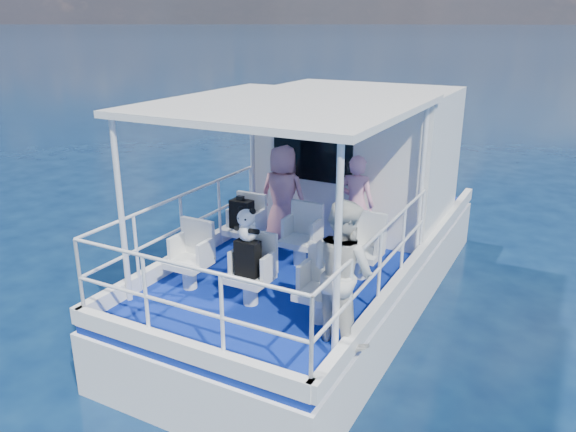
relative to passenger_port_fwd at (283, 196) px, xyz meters
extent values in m
plane|color=#081A3B|center=(0.58, -0.78, -1.65)|extent=(2000.00, 2000.00, 0.00)
cube|color=white|center=(0.58, 0.22, -1.65)|extent=(3.00, 7.00, 1.60)
cube|color=navy|center=(0.58, 0.22, -0.80)|extent=(2.90, 6.90, 0.10)
cube|color=white|center=(0.58, 1.52, 0.35)|extent=(2.85, 2.00, 2.20)
cube|color=white|center=(0.58, -0.98, 1.49)|extent=(3.00, 3.20, 0.08)
cylinder|color=white|center=(-0.77, -2.48, 0.35)|extent=(0.07, 0.07, 2.20)
cylinder|color=white|center=(1.93, -2.48, 0.35)|extent=(0.07, 0.07, 2.20)
cylinder|color=white|center=(-0.77, 0.42, 0.35)|extent=(0.07, 0.07, 2.20)
cylinder|color=white|center=(1.93, 0.42, 0.35)|extent=(0.07, 0.07, 2.20)
cube|color=silver|center=(-0.32, -0.58, -0.56)|extent=(0.48, 0.46, 0.38)
cube|color=silver|center=(0.58, -0.58, -0.56)|extent=(0.48, 0.46, 0.38)
cube|color=silver|center=(1.48, -0.58, -0.56)|extent=(0.48, 0.46, 0.38)
cube|color=silver|center=(-0.32, -1.88, -0.56)|extent=(0.48, 0.46, 0.38)
cube|color=silver|center=(0.58, -1.88, -0.56)|extent=(0.48, 0.46, 0.38)
cube|color=silver|center=(1.48, -1.88, -0.56)|extent=(0.48, 0.46, 0.38)
imported|color=#CB8391|center=(0.00, 0.00, 0.00)|extent=(0.58, 0.43, 1.51)
imported|color=pink|center=(1.07, 0.21, -0.03)|extent=(0.55, 0.38, 1.44)
imported|color=silver|center=(1.83, -2.10, 0.02)|extent=(0.92, 0.84, 1.55)
cube|color=black|center=(-0.34, -0.60, -0.16)|extent=(0.32, 0.18, 0.42)
cube|color=black|center=(0.57, -1.90, -0.16)|extent=(0.29, 0.16, 0.43)
cube|color=black|center=(-0.36, -0.60, 0.08)|extent=(0.10, 0.06, 0.06)
camera|label=1|loc=(3.79, -6.96, 2.43)|focal=35.00mm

